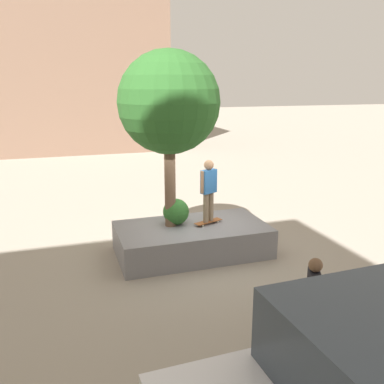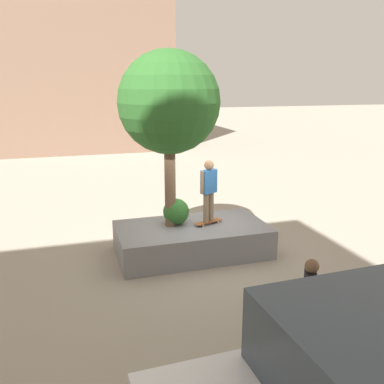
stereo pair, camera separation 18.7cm
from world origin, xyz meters
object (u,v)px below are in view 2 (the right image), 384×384
(plaza_tree, at_px, (169,103))
(passerby_with_bag, at_px, (310,295))
(planter_ledge, at_px, (192,239))
(skateboarder, at_px, (209,187))
(skateboard, at_px, (208,222))

(plaza_tree, xyz_separation_m, passerby_with_bag, (-1.29, 4.43, -2.96))
(planter_ledge, distance_m, skateboarder, 1.46)
(plaza_tree, distance_m, skateboarder, 2.30)
(planter_ledge, xyz_separation_m, passerby_with_bag, (-0.77, 4.23, 0.51))
(skateboarder, distance_m, passerby_with_bag, 4.34)
(skateboard, bearing_deg, planter_ledge, 1.03)
(skateboarder, bearing_deg, planter_ledge, 1.03)
(skateboard, relative_size, passerby_with_bag, 0.54)
(skateboard, distance_m, passerby_with_bag, 4.25)
(planter_ledge, xyz_separation_m, skateboarder, (-0.45, -0.01, 1.39))
(skateboard, xyz_separation_m, skateboarder, (0.00, 0.00, 0.95))
(planter_ledge, distance_m, passerby_with_bag, 4.33)
(plaza_tree, xyz_separation_m, skateboarder, (-0.97, 0.19, -2.08))
(planter_ledge, relative_size, passerby_with_bag, 2.51)
(skateboard, bearing_deg, plaza_tree, -10.90)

